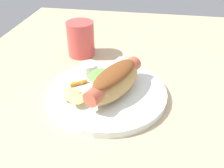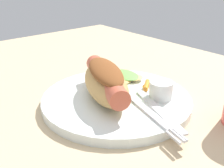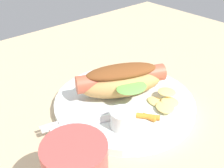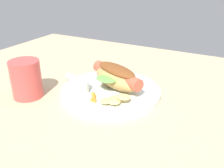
# 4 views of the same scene
# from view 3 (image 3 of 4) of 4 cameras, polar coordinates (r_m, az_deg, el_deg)

# --- Properties ---
(ground_plane) EXTENTS (1.20, 0.90, 0.02)m
(ground_plane) POSITION_cam_3_polar(r_m,az_deg,el_deg) (0.56, -0.15, -4.42)
(ground_plane) COLOR tan
(plate) EXTENTS (0.27, 0.27, 0.02)m
(plate) POSITION_cam_3_polar(r_m,az_deg,el_deg) (0.54, 2.58, -3.87)
(plate) COLOR white
(plate) RESTS_ON ground_plane
(hot_dog) EXTENTS (0.18, 0.13, 0.06)m
(hot_dog) POSITION_cam_3_polar(r_m,az_deg,el_deg) (0.53, 2.00, 0.86)
(hot_dog) COLOR tan
(hot_dog) RESTS_ON plate
(sauce_ramekin) EXTENTS (0.04, 0.04, 0.03)m
(sauce_ramekin) POSITION_cam_3_polar(r_m,az_deg,el_deg) (0.46, 2.26, -7.27)
(sauce_ramekin) COLOR white
(sauce_ramekin) RESTS_ON plate
(fork) EXTENTS (0.14, 0.05, 0.00)m
(fork) POSITION_cam_3_polar(r_m,az_deg,el_deg) (0.49, -6.04, -6.97)
(fork) COLOR silver
(fork) RESTS_ON plate
(knife) EXTENTS (0.14, 0.07, 0.00)m
(knife) POSITION_cam_3_polar(r_m,az_deg,el_deg) (0.48, -3.81, -7.80)
(knife) COLOR silver
(knife) RESTS_ON plate
(chips_pile) EXTENTS (0.08, 0.07, 0.02)m
(chips_pile) POSITION_cam_3_polar(r_m,az_deg,el_deg) (0.52, 10.81, -3.39)
(chips_pile) COLOR #E9C974
(chips_pile) RESTS_ON plate
(carrot_garnish) EXTENTS (0.03, 0.04, 0.01)m
(carrot_garnish) POSITION_cam_3_polar(r_m,az_deg,el_deg) (0.49, 7.53, -6.74)
(carrot_garnish) COLOR orange
(carrot_garnish) RESTS_ON plate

